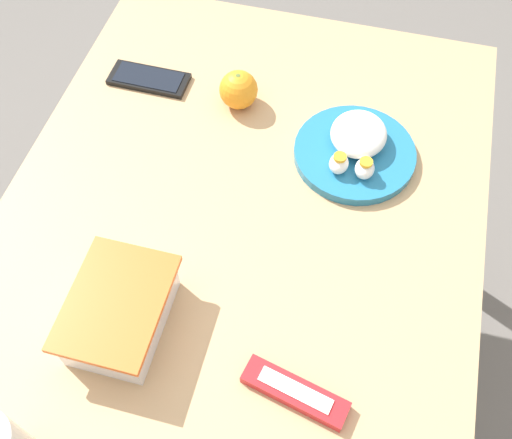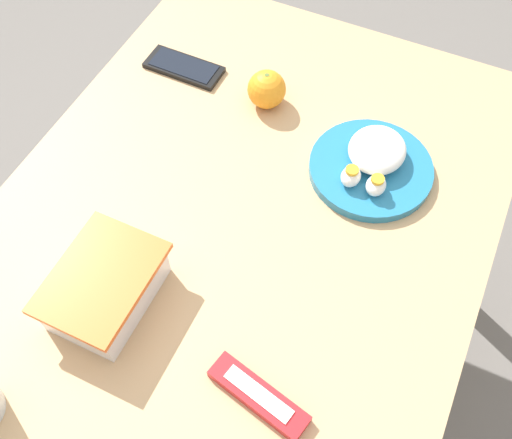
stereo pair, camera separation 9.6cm
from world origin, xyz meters
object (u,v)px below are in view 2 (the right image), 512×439
food_container (105,290)px  orange_fruit (267,89)px  rice_plate (372,163)px  candy_bar (259,396)px  cell_phone (184,67)px

food_container → orange_fruit: (0.48, -0.05, 0.00)m
food_container → orange_fruit: size_ratio=2.54×
rice_plate → candy_bar: bearing=178.7°
orange_fruit → cell_phone: 0.19m
food_container → candy_bar: 0.28m
food_container → rice_plate: (0.41, -0.28, -0.01)m
cell_phone → orange_fruit: bearing=-94.3°
orange_fruit → candy_bar: orange_fruit is taller
rice_plate → cell_phone: rice_plate is taller
rice_plate → orange_fruit: bearing=73.3°
orange_fruit → cell_phone: (0.01, 0.19, -0.03)m
food_container → orange_fruit: 0.48m
candy_bar → cell_phone: bearing=37.7°
orange_fruit → candy_bar: bearing=-156.6°
orange_fruit → rice_plate: bearing=-106.7°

